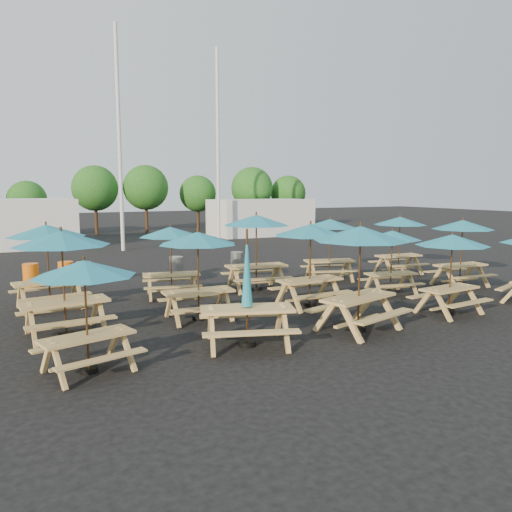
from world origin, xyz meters
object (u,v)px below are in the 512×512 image
waste_bin_3 (176,268)px  waste_bin_4 (237,262)px  picnic_unit_6 (360,240)px  waste_bin_2 (84,274)px  picnic_unit_4 (198,243)px  picnic_unit_2 (46,236)px  waste_bin_1 (66,273)px  picnic_unit_1 (62,245)px  waste_bin_0 (31,276)px  picnic_unit_0 (84,275)px  picnic_unit_10 (392,239)px  picnic_unit_3 (247,299)px  picnic_unit_9 (452,245)px  picnic_unit_8 (256,225)px  picnic_unit_14 (400,224)px  picnic_unit_5 (170,236)px  picnic_unit_7 (311,235)px  picnic_unit_13 (463,229)px  picnic_unit_11 (330,227)px

waste_bin_3 → waste_bin_4: same height
picnic_unit_6 → waste_bin_2: (-5.15, 8.88, -1.79)m
picnic_unit_4 → waste_bin_4: picnic_unit_4 is taller
picnic_unit_2 → waste_bin_1: 3.98m
picnic_unit_1 → waste_bin_0: 6.82m
picnic_unit_0 → waste_bin_4: size_ratio=2.75×
picnic_unit_10 → waste_bin_4: size_ratio=2.52×
waste_bin_0 → waste_bin_3: 5.07m
picnic_unit_3 → waste_bin_4: bearing=85.0°
picnic_unit_9 → waste_bin_0: size_ratio=2.63×
waste_bin_2 → waste_bin_0: bearing=166.9°
picnic_unit_8 → picnic_unit_14: size_ratio=1.11×
picnic_unit_3 → waste_bin_0: (-3.95, 9.14, -0.63)m
waste_bin_0 → picnic_unit_9: bearing=-42.0°
picnic_unit_2 → waste_bin_2: (1.35, 3.19, -1.67)m
picnic_unit_8 → picnic_unit_1: bearing=-150.0°
picnic_unit_14 → waste_bin_0: 13.86m
picnic_unit_3 → picnic_unit_5: (-0.02, 5.54, 0.88)m
picnic_unit_10 → waste_bin_4: picnic_unit_10 is taller
picnic_unit_8 → waste_bin_4: size_ratio=3.06×
picnic_unit_7 → picnic_unit_3: bearing=-144.6°
picnic_unit_4 → picnic_unit_10: size_ratio=1.10×
picnic_unit_1 → picnic_unit_9: (9.61, -2.49, -0.24)m
picnic_unit_3 → picnic_unit_10: (6.48, 2.79, 0.75)m
picnic_unit_2 → picnic_unit_13: 13.44m
waste_bin_0 → picnic_unit_11: bearing=-19.1°
picnic_unit_1 → picnic_unit_4: bearing=-5.6°
waste_bin_0 → picnic_unit_14: bearing=-14.8°
waste_bin_1 → waste_bin_3: 3.93m
picnic_unit_7 → picnic_unit_13: picnic_unit_7 is taller
picnic_unit_8 → picnic_unit_11: size_ratio=1.02×
picnic_unit_1 → picnic_unit_2: bearing=86.7°
picnic_unit_9 → picnic_unit_2: bearing=144.6°
waste_bin_4 → picnic_unit_4: bearing=-121.9°
picnic_unit_9 → waste_bin_4: size_ratio=2.63×
picnic_unit_3 → picnic_unit_6: picnic_unit_3 is taller
waste_bin_0 → picnic_unit_3: bearing=-66.7°
picnic_unit_2 → picnic_unit_3: picnic_unit_3 is taller
picnic_unit_8 → picnic_unit_10: bearing=-28.4°
picnic_unit_1 → waste_bin_2: picnic_unit_1 is taller
picnic_unit_13 → waste_bin_0: picnic_unit_13 is taller
picnic_unit_5 → picnic_unit_4: bearing=-81.3°
picnic_unit_8 → waste_bin_2: picnic_unit_8 is taller
picnic_unit_4 → picnic_unit_6: bearing=-39.5°
picnic_unit_6 → picnic_unit_8: bearing=74.7°
picnic_unit_4 → picnic_unit_8: picnic_unit_8 is taller
picnic_unit_2 → picnic_unit_4: 4.54m
picnic_unit_4 → picnic_unit_1: bearing=-178.2°
picnic_unit_0 → picnic_unit_3: (3.33, 0.12, -0.79)m
picnic_unit_5 → waste_bin_3: bearing=81.9°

